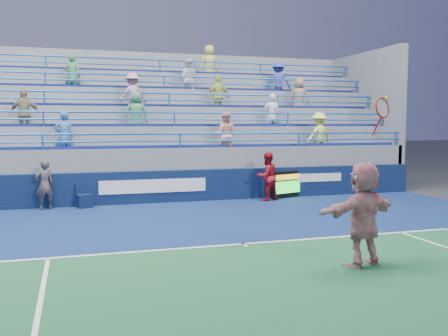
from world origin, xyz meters
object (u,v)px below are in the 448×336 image
object	(u,v)px
judge_chair	(84,200)
line_judge	(44,185)
tennis_player	(363,214)
serve_speed_board	(287,185)
ball_girl	(267,177)

from	to	relation	value
judge_chair	line_judge	world-z (taller)	line_judge
tennis_player	line_judge	bearing A→B (deg)	126.01
serve_speed_board	ball_girl	bearing A→B (deg)	-157.65
serve_speed_board	tennis_player	size ratio (longest dim) A/B	0.43
serve_speed_board	judge_chair	xyz separation A→B (m)	(-7.10, -0.10, -0.23)
serve_speed_board	ball_girl	size ratio (longest dim) A/B	0.81
judge_chair	ball_girl	xyz separation A→B (m)	(6.17, -0.28, 0.60)
serve_speed_board	line_judge	bearing A→B (deg)	-179.14
serve_speed_board	tennis_player	world-z (taller)	tennis_player
serve_speed_board	line_judge	size ratio (longest dim) A/B	0.87
tennis_player	ball_girl	distance (m)	8.19
serve_speed_board	tennis_player	bearing A→B (deg)	-104.71
line_judge	ball_girl	world-z (taller)	ball_girl
judge_chair	line_judge	distance (m)	1.31
line_judge	judge_chair	bearing A→B (deg)	157.98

